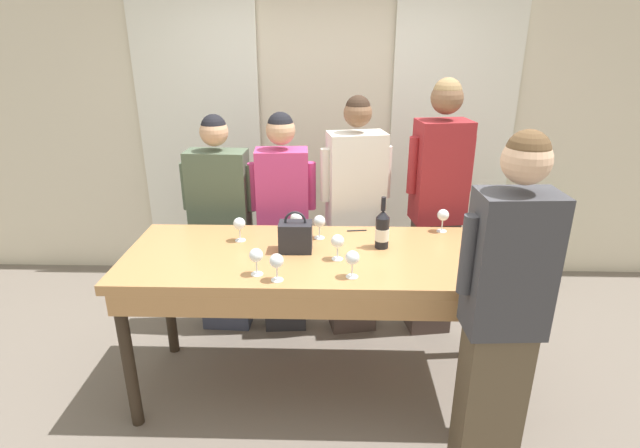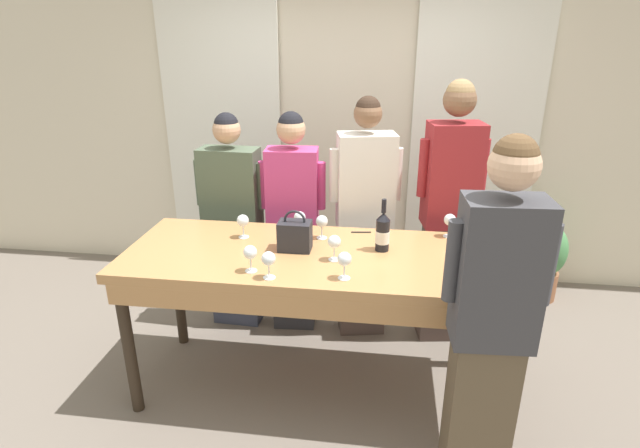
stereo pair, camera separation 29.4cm
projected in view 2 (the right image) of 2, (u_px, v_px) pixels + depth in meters
ground_plane at (318, 385)px, 3.27m from camera, size 18.00×18.00×0.00m
wall_back at (345, 124)px, 4.37m from camera, size 12.00×0.06×2.80m
curtain_panel_left at (223, 129)px, 4.47m from camera, size 1.05×0.03×2.69m
curtain_panel_right at (474, 135)px, 4.20m from camera, size 1.05×0.03×2.69m
tasting_bar at (317, 269)px, 2.94m from camera, size 2.28×0.87×0.96m
wine_bottle at (383, 232)px, 2.92m from camera, size 0.08×0.08×0.32m
handbag at (295, 235)px, 2.94m from camera, size 0.19×0.13×0.25m
wine_glass_front_left at (450, 221)px, 3.12m from camera, size 0.08×0.08×0.15m
wine_glass_front_mid at (322, 222)px, 3.09m from camera, size 0.08×0.08×0.15m
wine_glass_front_right at (243, 221)px, 3.11m from camera, size 0.08×0.08×0.15m
wine_glass_center_left at (269, 259)px, 2.59m from camera, size 0.08×0.08×0.15m
wine_glass_center_mid at (250, 253)px, 2.67m from camera, size 0.08×0.08×0.15m
wine_glass_center_right at (334, 242)px, 2.80m from camera, size 0.08×0.08×0.15m
wine_glass_back_left at (300, 218)px, 3.16m from camera, size 0.08×0.08×0.15m
wine_glass_back_mid at (344, 260)px, 2.59m from camera, size 0.08×0.08×0.15m
pen at (361, 232)px, 3.21m from camera, size 0.13×0.02×0.01m
guest_olive_jacket at (233, 221)px, 3.71m from camera, size 0.54×0.23×1.65m
guest_pink_top at (293, 221)px, 3.65m from camera, size 0.48×0.24×1.66m
guest_cream_sweater at (364, 219)px, 3.57m from camera, size 0.51×0.31×1.78m
guest_striped_shirt at (449, 212)px, 3.46m from camera, size 0.47×0.30×1.89m
host_pouring at (491, 323)px, 2.24m from camera, size 0.47×0.25×1.80m
potted_plant at (546, 259)px, 4.21m from camera, size 0.31×0.31×0.67m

